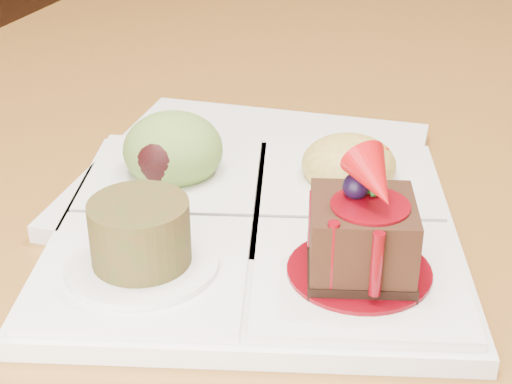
% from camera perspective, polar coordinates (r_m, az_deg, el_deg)
% --- Properties ---
extents(dining_table, '(1.00, 1.80, 0.75)m').
position_cam_1_polar(dining_table, '(0.84, 11.60, 4.03)').
color(dining_table, brown).
rests_on(dining_table, ground).
extents(sampler_plate, '(0.31, 0.31, 0.10)m').
position_cam_1_polar(sampler_plate, '(0.50, -0.19, -1.32)').
color(sampler_plate, silver).
rests_on(sampler_plate, dining_table).
extents(second_plate, '(0.25, 0.25, 0.01)m').
position_cam_1_polar(second_plate, '(0.57, -0.17, 1.15)').
color(second_plate, silver).
rests_on(second_plate, dining_table).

